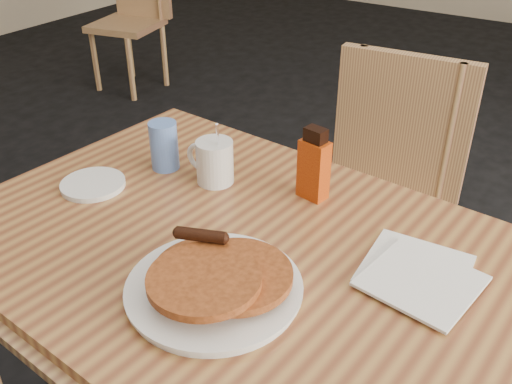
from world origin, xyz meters
TOP-DOWN VIEW (x-y plane):
  - main_table at (0.06, -0.03)m, footprint 1.28×0.92m
  - chair_main_far at (0.06, 0.70)m, footprint 0.44×0.44m
  - chair_wall_extra at (-2.16, 1.95)m, footprint 0.47×0.48m
  - pancake_plate at (0.09, -0.17)m, footprint 0.30×0.30m
  - coffee_mug at (-0.14, 0.13)m, footprint 0.12×0.08m
  - syrup_bottle at (0.08, 0.20)m, footprint 0.07×0.05m
  - napkin_stack at (0.37, 0.06)m, footprint 0.22×0.23m
  - blue_tumbler at (-0.27, 0.12)m, footprint 0.07×0.07m
  - side_saucer at (-0.35, -0.04)m, footprint 0.16×0.16m

SIDE VIEW (x-z plane):
  - chair_wall_extra at x=-2.16m, z-range 0.08..0.95m
  - chair_main_far at x=0.06m, z-range 0.09..0.99m
  - main_table at x=0.06m, z-range 0.33..1.08m
  - napkin_stack at x=0.37m, z-range 0.75..0.76m
  - side_saucer at x=-0.35m, z-range 0.75..0.76m
  - pancake_plate at x=0.09m, z-range 0.73..0.82m
  - coffee_mug at x=-0.14m, z-range 0.72..0.88m
  - blue_tumbler at x=-0.27m, z-range 0.75..0.87m
  - syrup_bottle at x=0.08m, z-range 0.74..0.91m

